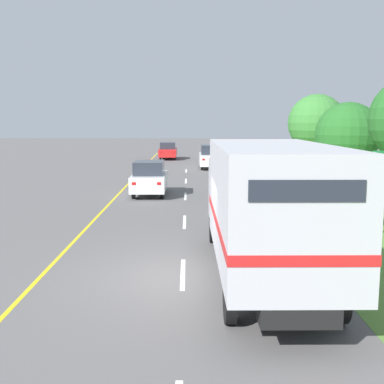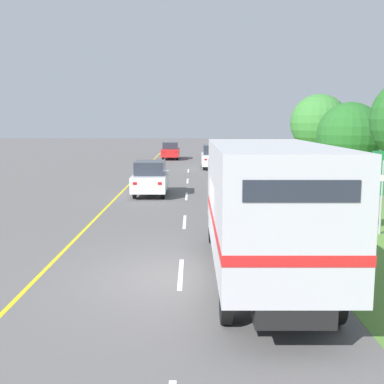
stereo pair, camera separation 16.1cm
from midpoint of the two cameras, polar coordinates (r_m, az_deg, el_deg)
name	(u,v)px [view 2 (the right image)]	position (r m, az deg, el deg)	size (l,w,h in m)	color
ground_plane	(180,277)	(12.67, -1.01, -10.03)	(200.00, 200.00, 0.00)	#5B5959
edge_line_yellow	(124,190)	(28.41, -7.93, 0.25)	(0.12, 65.71, 0.01)	yellow
centre_dash_near	(181,274)	(12.93, -0.99, -9.64)	(0.12, 2.60, 0.01)	white
centre_dash_mid_a	(185,222)	(19.31, -0.65, -3.55)	(0.12, 2.60, 0.01)	white
centre_dash_mid_b	(186,196)	(25.80, -0.49, -0.50)	(0.12, 2.60, 0.01)	white
centre_dash_far	(188,181)	(32.34, -0.39, 1.32)	(0.12, 2.60, 0.01)	white
centre_dash_farthest	(188,171)	(38.89, -0.33, 2.53)	(0.12, 2.60, 0.01)	white
horse_trailer_truck	(263,204)	(12.06, 8.81, -1.46)	(2.56, 8.70, 3.48)	black
lead_car_white	(150,178)	(26.12, -4.77, 1.67)	(1.80, 3.90, 1.87)	black
lead_car_white_ahead	(212,157)	(40.80, 2.54, 4.21)	(1.80, 4.46, 2.01)	black
lead_car_red_ahead	(171,150)	(50.80, -2.47, 4.95)	(1.80, 4.43, 1.80)	black
highway_sign	(361,180)	(17.93, 19.61, 1.32)	(2.31, 0.09, 2.98)	#9E9EA3
roadside_tree_mid	(350,135)	(30.59, 18.33, 6.45)	(3.89, 3.89, 5.13)	brown
roadside_tree_far	(319,123)	(40.25, 14.92, 7.93)	(4.57, 4.57, 6.14)	brown
delineator_post	(305,228)	(16.42, 13.51, -4.13)	(0.08, 0.08, 0.95)	white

